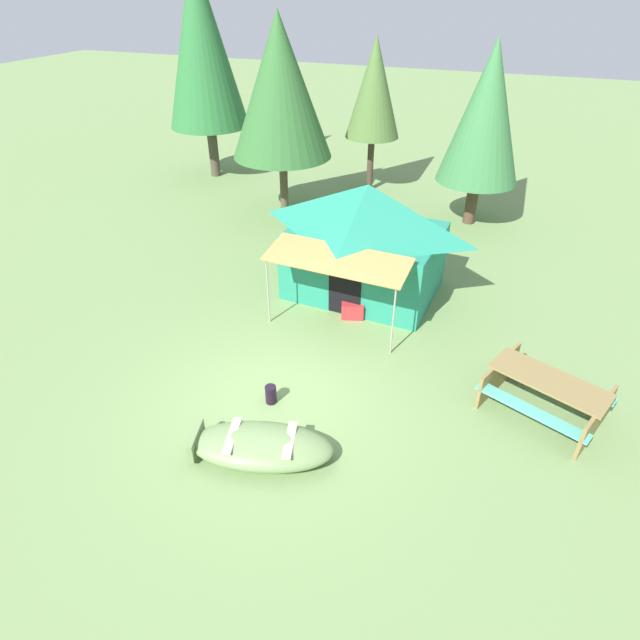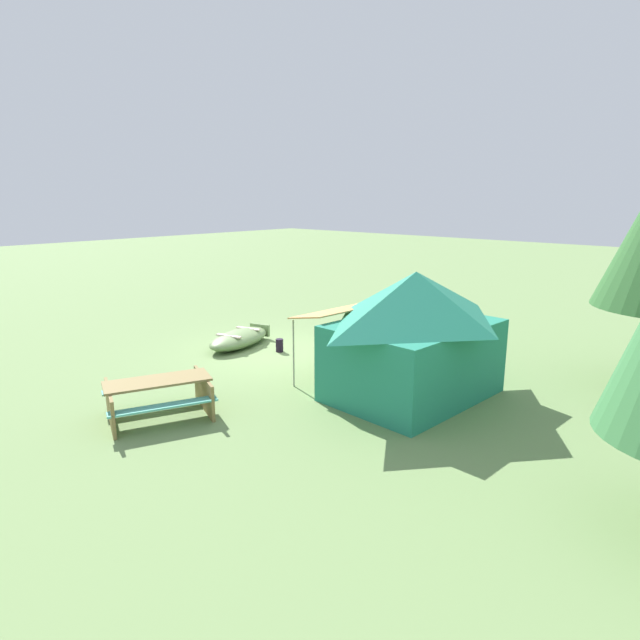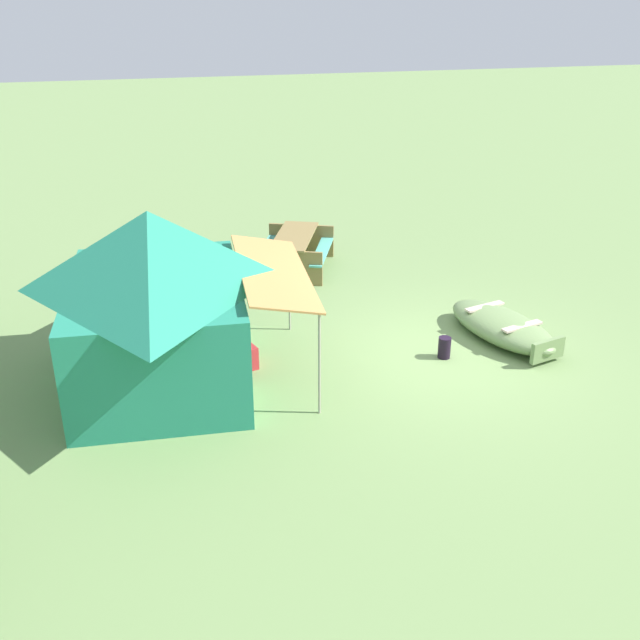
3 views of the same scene
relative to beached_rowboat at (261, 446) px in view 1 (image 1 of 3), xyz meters
The scene contains 10 objects.
ground_plane 1.38m from the beached_rowboat, 103.23° to the left, with size 80.00×80.00×0.00m, color #6E8C52.
beached_rowboat is the anchor object (origin of this frame).
canvas_cabin_tent 5.81m from the beached_rowboat, 90.30° to the left, with size 3.79×3.79×2.67m.
picnic_table 5.00m from the beached_rowboat, 32.87° to the left, with size 2.35×2.07×0.75m.
cooler_box 4.48m from the beached_rowboat, 88.84° to the left, with size 0.50×0.39×0.37m, color #BC2C31.
fuel_can 1.29m from the beached_rowboat, 108.34° to the left, with size 0.21×0.21×0.36m, color black.
pine_tree_back_left 15.02m from the beached_rowboat, 123.28° to the left, with size 2.83×2.83×7.30m.
pine_tree_back_right 13.15m from the beached_rowboat, 98.69° to the left, with size 1.82×1.82×4.97m.
pine_tree_far_center 11.44m from the beached_rowboat, 80.47° to the left, with size 2.37×2.37×5.20m.
pine_tree_side 10.85m from the beached_rowboat, 112.05° to the left, with size 2.98×2.98×5.78m.
Camera 1 is at (3.28, -6.42, 6.55)m, focal length 29.31 mm.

